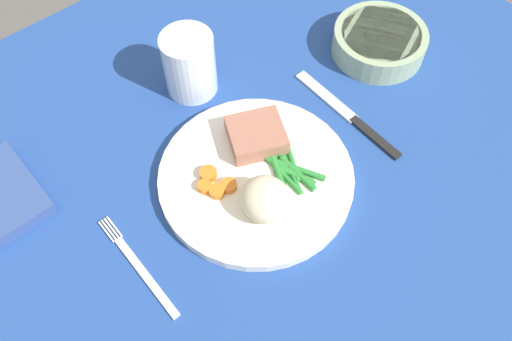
{
  "coord_description": "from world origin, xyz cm",
  "views": [
    {
      "loc": [
        -20.48,
        -30.87,
        62.89
      ],
      "look_at": [
        3.15,
        -2.61,
        4.6
      ],
      "focal_mm": 36.68,
      "sensor_mm": 36.0,
      "label": 1
    }
  ],
  "objects_px": {
    "fork": "(138,266)",
    "knife": "(349,116)",
    "meat_portion": "(256,135)",
    "salad_bowl": "(379,41)",
    "water_glass": "(190,67)",
    "dinner_plate": "(256,178)"
  },
  "relations": [
    {
      "from": "fork",
      "to": "knife",
      "type": "relative_size",
      "value": 0.81
    },
    {
      "from": "meat_portion",
      "to": "fork",
      "type": "distance_m",
      "value": 0.23
    },
    {
      "from": "fork",
      "to": "salad_bowl",
      "type": "xyz_separation_m",
      "value": [
        0.5,
        0.06,
        0.02
      ]
    },
    {
      "from": "meat_portion",
      "to": "water_glass",
      "type": "xyz_separation_m",
      "value": [
        -0.0,
        0.15,
        0.01
      ]
    },
    {
      "from": "dinner_plate",
      "to": "meat_portion",
      "type": "xyz_separation_m",
      "value": [
        0.04,
        0.04,
        0.02
      ]
    },
    {
      "from": "water_glass",
      "to": "salad_bowl",
      "type": "bearing_deg",
      "value": -25.52
    },
    {
      "from": "knife",
      "to": "dinner_plate",
      "type": "bearing_deg",
      "value": -177.27
    },
    {
      "from": "fork",
      "to": "knife",
      "type": "xyz_separation_m",
      "value": [
        0.37,
        -0.0,
        -0.0
      ]
    },
    {
      "from": "water_glass",
      "to": "salad_bowl",
      "type": "height_order",
      "value": "water_glass"
    },
    {
      "from": "salad_bowl",
      "to": "water_glass",
      "type": "bearing_deg",
      "value": 154.48
    },
    {
      "from": "knife",
      "to": "water_glass",
      "type": "height_order",
      "value": "water_glass"
    },
    {
      "from": "dinner_plate",
      "to": "water_glass",
      "type": "relative_size",
      "value": 2.68
    },
    {
      "from": "meat_portion",
      "to": "fork",
      "type": "bearing_deg",
      "value": -169.0
    },
    {
      "from": "knife",
      "to": "salad_bowl",
      "type": "bearing_deg",
      "value": 30.39
    },
    {
      "from": "knife",
      "to": "salad_bowl",
      "type": "distance_m",
      "value": 0.15
    },
    {
      "from": "meat_portion",
      "to": "fork",
      "type": "relative_size",
      "value": 0.45
    },
    {
      "from": "knife",
      "to": "water_glass",
      "type": "xyz_separation_m",
      "value": [
        -0.14,
        0.19,
        0.04
      ]
    },
    {
      "from": "meat_portion",
      "to": "knife",
      "type": "relative_size",
      "value": 0.36
    },
    {
      "from": "water_glass",
      "to": "knife",
      "type": "bearing_deg",
      "value": -53.79
    },
    {
      "from": "knife",
      "to": "water_glass",
      "type": "bearing_deg",
      "value": 129.87
    },
    {
      "from": "fork",
      "to": "water_glass",
      "type": "xyz_separation_m",
      "value": [
        0.22,
        0.19,
        0.04
      ]
    },
    {
      "from": "meat_portion",
      "to": "water_glass",
      "type": "bearing_deg",
      "value": 90.67
    }
  ]
}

